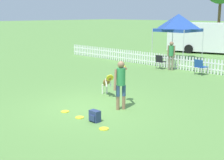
% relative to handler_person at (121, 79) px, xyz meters
% --- Properties ---
extents(ground_plane, '(240.00, 240.00, 0.00)m').
position_rel_handler_person_xyz_m(ground_plane, '(-0.77, -0.56, -1.00)').
color(ground_plane, '#5B8C42').
extents(handler_person, '(0.78, 0.98, 1.59)m').
position_rel_handler_person_xyz_m(handler_person, '(0.00, 0.00, 0.00)').
color(handler_person, '#8C664C').
rests_on(handler_person, ground_plane).
extents(leaping_dog, '(1.09, 0.72, 0.91)m').
position_rel_handler_person_xyz_m(leaping_dog, '(-1.50, 0.85, -0.45)').
color(leaping_dog, olive).
rests_on(leaping_dog, ground_plane).
extents(frisbee_near_handler, '(0.26, 0.26, 0.02)m').
position_rel_handler_person_xyz_m(frisbee_near_handler, '(-0.27, -1.52, -0.98)').
color(frisbee_near_handler, yellow).
rests_on(frisbee_near_handler, ground_plane).
extents(frisbee_near_dog, '(0.26, 0.26, 0.02)m').
position_rel_handler_person_xyz_m(frisbee_near_dog, '(0.92, -1.66, -0.98)').
color(frisbee_near_dog, yellow).
rests_on(frisbee_near_dog, ground_plane).
extents(frisbee_midfield, '(0.26, 0.26, 0.02)m').
position_rel_handler_person_xyz_m(frisbee_midfield, '(-1.05, -1.47, -0.98)').
color(frisbee_midfield, yellow).
rests_on(frisbee_midfield, ground_plane).
extents(backpack_on_grass, '(0.32, 0.24, 0.33)m').
position_rel_handler_person_xyz_m(backpack_on_grass, '(0.30, -1.43, -0.83)').
color(backpack_on_grass, navy).
rests_on(backpack_on_grass, ground_plane).
extents(picket_fence, '(22.46, 0.04, 0.77)m').
position_rel_handler_person_xyz_m(picket_fence, '(-0.77, 7.72, -0.61)').
color(picket_fence, white).
rests_on(picket_fence, ground_plane).
extents(folding_chair_blue_left, '(0.47, 0.49, 0.79)m').
position_rel_handler_person_xyz_m(folding_chair_blue_left, '(-3.53, 7.06, -0.52)').
color(folding_chair_blue_left, '#333338').
rests_on(folding_chair_blue_left, ground_plane).
extents(folding_chair_green_right, '(0.59, 0.60, 0.79)m').
position_rel_handler_person_xyz_m(folding_chair_green_right, '(-1.06, 7.06, -0.52)').
color(folding_chair_green_right, '#333338').
rests_on(folding_chair_green_right, ground_plane).
extents(canopy_tent_main, '(2.45, 2.45, 3.04)m').
position_rel_handler_person_xyz_m(canopy_tent_main, '(-4.87, 10.86, 1.46)').
color(canopy_tent_main, silver).
rests_on(canopy_tent_main, ground_plane).
extents(spectator_standing, '(0.39, 0.27, 1.58)m').
position_rel_handler_person_xyz_m(spectator_standing, '(-2.87, 7.14, -0.05)').
color(spectator_standing, '#7A705B').
rests_on(spectator_standing, ground_plane).
extents(equipment_trailer, '(5.67, 3.44, 2.34)m').
position_rel_handler_person_xyz_m(equipment_trailer, '(-5.86, 15.66, 0.24)').
color(equipment_trailer, white).
rests_on(equipment_trailer, ground_plane).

